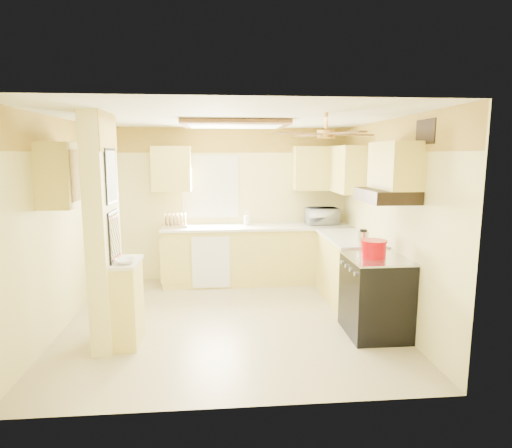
{
  "coord_description": "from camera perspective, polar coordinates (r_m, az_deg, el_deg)",
  "views": [
    {
      "loc": [
        -0.12,
        -5.15,
        2.07
      ],
      "look_at": [
        0.36,
        0.35,
        1.17
      ],
      "focal_mm": 30.0,
      "sensor_mm": 36.0,
      "label": 1
    }
  ],
  "objects": [
    {
      "name": "floor",
      "position": [
        5.55,
        -3.5,
        -12.68
      ],
      "size": [
        4.0,
        4.0,
        0.0
      ],
      "primitive_type": "plane",
      "color": "tan",
      "rests_on": "ground"
    },
    {
      "name": "ceiling",
      "position": [
        5.17,
        -3.78,
        13.99
      ],
      "size": [
        4.0,
        4.0,
        0.0
      ],
      "primitive_type": "plane",
      "rotation": [
        3.14,
        0.0,
        0.0
      ],
      "color": "white",
      "rests_on": "wall_back"
    },
    {
      "name": "wall_back",
      "position": [
        7.1,
        -4.04,
        2.58
      ],
      "size": [
        4.0,
        0.0,
        4.0
      ],
      "primitive_type": "plane",
      "rotation": [
        1.57,
        0.0,
        0.0
      ],
      "color": "#EADE8F",
      "rests_on": "floor"
    },
    {
      "name": "wall_front",
      "position": [
        3.35,
        -2.79,
        -4.95
      ],
      "size": [
        4.0,
        0.0,
        4.0
      ],
      "primitive_type": "plane",
      "rotation": [
        -1.57,
        0.0,
        0.0
      ],
      "color": "#EADE8F",
      "rests_on": "floor"
    },
    {
      "name": "wall_left",
      "position": [
        5.54,
        -24.79,
        -0.14
      ],
      "size": [
        0.0,
        3.8,
        3.8
      ],
      "primitive_type": "plane",
      "rotation": [
        1.57,
        0.0,
        1.57
      ],
      "color": "#EADE8F",
      "rests_on": "floor"
    },
    {
      "name": "wall_right",
      "position": [
        5.63,
        17.16,
        0.44
      ],
      "size": [
        0.0,
        3.8,
        3.8
      ],
      "primitive_type": "plane",
      "rotation": [
        1.57,
        0.0,
        -1.57
      ],
      "color": "#EADE8F",
      "rests_on": "floor"
    },
    {
      "name": "wallpaper_border",
      "position": [
        7.03,
        -4.13,
        11.09
      ],
      "size": [
        4.0,
        0.02,
        0.4
      ],
      "primitive_type": "cube",
      "color": "yellow",
      "rests_on": "wall_back"
    },
    {
      "name": "partition_column",
      "position": [
        4.83,
        -19.69,
        -1.09
      ],
      "size": [
        0.2,
        0.7,
        2.5
      ],
      "primitive_type": "cube",
      "color": "#EADE8F",
      "rests_on": "floor"
    },
    {
      "name": "partition_ledge",
      "position": [
        4.98,
        -16.7,
        -10.16
      ],
      "size": [
        0.25,
        0.55,
        0.9
      ],
      "primitive_type": "cube",
      "color": "#E8D86A",
      "rests_on": "floor"
    },
    {
      "name": "ledge_top",
      "position": [
        4.85,
        -16.95,
        -4.91
      ],
      "size": [
        0.28,
        0.58,
        0.04
      ],
      "primitive_type": "cube",
      "color": "white",
      "rests_on": "partition_ledge"
    },
    {
      "name": "lower_cabinets_back",
      "position": [
        6.97,
        0.21,
        -4.2
      ],
      "size": [
        3.0,
        0.6,
        0.9
      ],
      "primitive_type": "cube",
      "color": "#E8D86A",
      "rests_on": "floor"
    },
    {
      "name": "lower_cabinets_right",
      "position": [
        6.25,
        12.17,
        -6.01
      ],
      "size": [
        0.6,
        1.4,
        0.9
      ],
      "primitive_type": "cube",
      "color": "#E8D86A",
      "rests_on": "floor"
    },
    {
      "name": "countertop_back",
      "position": [
        6.86,
        0.22,
        -0.41
      ],
      "size": [
        3.04,
        0.64,
        0.04
      ],
      "primitive_type": "cube",
      "color": "white",
      "rests_on": "lower_cabinets_back"
    },
    {
      "name": "countertop_right",
      "position": [
        6.14,
        12.23,
        -1.78
      ],
      "size": [
        0.64,
        1.44,
        0.04
      ],
      "primitive_type": "cube",
      "color": "white",
      "rests_on": "lower_cabinets_right"
    },
    {
      "name": "dishwasher_panel",
      "position": [
        6.64,
        -6.02,
        -5.11
      ],
      "size": [
        0.58,
        0.02,
        0.8
      ],
      "primitive_type": "cube",
      "color": "white",
      "rests_on": "lower_cabinets_back"
    },
    {
      "name": "window",
      "position": [
        7.06,
        -6.1,
        4.96
      ],
      "size": [
        0.92,
        0.02,
        1.02
      ],
      "color": "white",
      "rests_on": "wall_back"
    },
    {
      "name": "upper_cab_back_left",
      "position": [
        6.91,
        -11.18,
        7.24
      ],
      "size": [
        0.6,
        0.35,
        0.7
      ],
      "primitive_type": "cube",
      "color": "#E8D86A",
      "rests_on": "wall_back"
    },
    {
      "name": "upper_cab_back_right",
      "position": [
        7.08,
        8.69,
        7.35
      ],
      "size": [
        0.9,
        0.35,
        0.7
      ],
      "primitive_type": "cube",
      "color": "#E8D86A",
      "rests_on": "wall_back"
    },
    {
      "name": "upper_cab_right",
      "position": [
        6.69,
        11.96,
        7.16
      ],
      "size": [
        0.35,
        1.0,
        0.7
      ],
      "primitive_type": "cube",
      "color": "#E8D86A",
      "rests_on": "wall_right"
    },
    {
      "name": "upper_cab_left_wall",
      "position": [
        5.19,
        -24.33,
        5.99
      ],
      "size": [
        0.35,
        0.75,
        0.7
      ],
      "primitive_type": "cube",
      "color": "#E8D86A",
      "rests_on": "wall_left"
    },
    {
      "name": "upper_cab_over_stove",
      "position": [
        5.0,
        18.06,
        7.41
      ],
      "size": [
        0.35,
        0.76,
        0.52
      ],
      "primitive_type": "cube",
      "color": "#E8D86A",
      "rests_on": "wall_right"
    },
    {
      "name": "stove",
      "position": [
        5.19,
        15.63,
        -9.18
      ],
      "size": [
        0.68,
        0.77,
        0.92
      ],
      "color": "black",
      "rests_on": "floor"
    },
    {
      "name": "range_hood",
      "position": [
        4.98,
        16.97,
        3.65
      ],
      "size": [
        0.5,
        0.76,
        0.14
      ],
      "primitive_type": "cube",
      "color": "black",
      "rests_on": "upper_cab_over_stove"
    },
    {
      "name": "poster_menu",
      "position": [
        4.74,
        -18.77,
        6.08
      ],
      "size": [
        0.02,
        0.42,
        0.57
      ],
      "color": "black",
      "rests_on": "partition_column"
    },
    {
      "name": "poster_nashville",
      "position": [
        4.81,
        -18.37,
        -1.67
      ],
      "size": [
        0.02,
        0.42,
        0.57
      ],
      "color": "black",
      "rests_on": "partition_column"
    },
    {
      "name": "ceiling_light_panel",
      "position": [
        5.67,
        -2.86,
        13.13
      ],
      "size": [
        1.35,
        0.95,
        0.06
      ],
      "color": "brown",
      "rests_on": "ceiling"
    },
    {
      "name": "ceiling_fan",
      "position": [
        4.59,
        9.31,
        11.81
      ],
      "size": [
        1.15,
        1.15,
        0.26
      ],
      "color": "gold",
      "rests_on": "ceiling"
    },
    {
      "name": "vent_grate",
      "position": [
        4.75,
        21.71,
        11.37
      ],
      "size": [
        0.02,
        0.4,
        0.25
      ],
      "primitive_type": "cube",
      "color": "black",
      "rests_on": "wall_right"
    },
    {
      "name": "microwave",
      "position": [
        7.05,
        8.81,
        1.03
      ],
      "size": [
        0.52,
        0.37,
        0.27
      ],
      "primitive_type": "imported",
      "rotation": [
        0.0,
        0.0,
        3.22
      ],
      "color": "white",
      "rests_on": "countertop_back"
    },
    {
      "name": "bowl",
      "position": [
        4.7,
        -17.03,
        -4.78
      ],
      "size": [
        0.27,
        0.27,
        0.05
      ],
      "primitive_type": "imported",
      "rotation": [
        0.0,
        0.0,
        0.43
      ],
      "color": "white",
      "rests_on": "ledge_top"
    },
    {
      "name": "dutch_oven",
      "position": [
        5.04,
        15.4,
        -3.18
      ],
      "size": [
        0.3,
        0.3,
        0.2
      ],
      "color": "#B60008",
      "rests_on": "stove"
    },
    {
      "name": "kettle",
      "position": [
        5.51,
        14.11,
        -1.84
      ],
      "size": [
        0.14,
        0.14,
        0.21
      ],
      "color": "silver",
      "rests_on": "countertop_right"
    },
    {
      "name": "dish_rack",
      "position": [
        6.86,
        -10.74,
        0.24
      ],
      "size": [
        0.39,
        0.3,
        0.21
      ],
      "color": "tan",
      "rests_on": "countertop_back"
    },
    {
      "name": "utensil_crock",
      "position": [
        6.93,
        -1.16,
        0.51
      ],
      "size": [
        0.12,
        0.12,
        0.24
      ],
      "color": "white",
      "rests_on": "countertop_back"
    }
  ]
}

